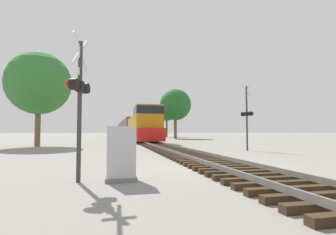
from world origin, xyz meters
TOP-DOWN VIEW (x-y plane):
  - ground_plane at (0.00, 0.00)m, footprint 400.00×400.00m
  - rail_track_bed at (0.00, -0.00)m, footprint 2.60×160.00m
  - freight_train at (0.00, 58.93)m, footprint 3.02×83.66m
  - crossing_signal_near at (-4.95, -2.12)m, footprint 0.58×1.00m
  - crossing_signal_far at (5.38, 7.37)m, footprint 0.59×1.00m
  - relay_cabinet at (-3.80, -2.17)m, footprint 0.85×0.71m
  - tree_far_right at (-10.68, 16.46)m, footprint 5.81×5.81m
  - tree_mid_background at (7.63, 37.72)m, footprint 5.87×5.87m
  - tree_deep_background at (8.26, 48.48)m, footprint 4.12×4.12m

SIDE VIEW (x-z plane):
  - ground_plane at x=0.00m, z-range 0.00..0.00m
  - rail_track_bed at x=0.00m, z-range -0.02..0.29m
  - relay_cabinet at x=-3.80m, z-range -0.01..1.49m
  - freight_train at x=0.00m, z-range -0.11..4.16m
  - crossing_signal_near at x=-4.95m, z-range 0.42..4.44m
  - crossing_signal_far at x=5.38m, z-range 0.20..4.94m
  - tree_deep_background at x=8.26m, z-range 1.82..9.64m
  - tree_far_right at x=-10.68m, z-range 1.44..10.18m
  - tree_mid_background at x=7.63m, z-range 1.67..10.94m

